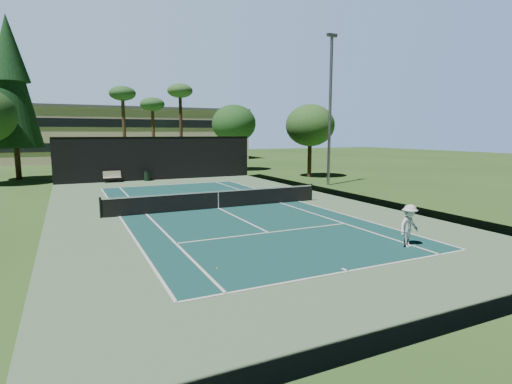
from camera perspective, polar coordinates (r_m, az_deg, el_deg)
ground at (r=23.32m, az=-5.39°, el=-2.34°), size 160.00×160.00×0.00m
apron_slab at (r=23.32m, az=-5.39°, el=-2.33°), size 18.00×32.00×0.01m
court_surface at (r=23.32m, az=-5.39°, el=-2.32°), size 10.97×23.77×0.01m
court_lines at (r=23.31m, az=-5.39°, el=-2.30°), size 11.07×23.87×0.01m
tennis_net at (r=23.22m, az=-5.41°, el=-0.99°), size 12.90×0.10×1.10m
fence at (r=23.09m, az=-5.51°, el=2.58°), size 18.04×32.05×4.03m
player at (r=16.40m, az=21.04°, el=-4.51°), size 1.17×0.82×1.64m
tennis_ball_a at (r=13.10m, az=-5.52°, el=-10.79°), size 0.06×0.06×0.06m
tennis_ball_b at (r=24.35m, az=-11.72°, el=-1.94°), size 0.08×0.08×0.08m
tennis_ball_c at (r=27.04m, az=-11.10°, el=-0.90°), size 0.08×0.08×0.08m
tennis_ball_d at (r=26.23m, az=-13.33°, el=-1.26°), size 0.07×0.07×0.07m
park_bench at (r=37.60m, az=-19.87°, el=2.11°), size 1.50×0.45×1.02m
trash_bin at (r=37.89m, az=-15.30°, el=2.25°), size 0.56×0.56×0.95m
pine_tree at (r=44.06m, az=-31.68°, el=13.98°), size 4.80×4.80×15.00m
palm_a at (r=46.08m, az=-18.52°, el=12.77°), size 2.80×2.80×9.32m
palm_b at (r=48.54m, az=-14.59°, el=11.70°), size 2.80×2.80×8.42m
palm_c at (r=46.28m, az=-10.79°, el=13.54°), size 2.80×2.80×9.77m
decid_tree_a at (r=47.06m, az=-3.18°, el=9.70°), size 5.12×5.12×7.62m
decid_tree_b at (r=40.01m, az=7.75°, el=9.38°), size 4.80×4.80×7.14m
campus_building at (r=67.98m, az=-18.96°, el=7.83°), size 40.50×12.50×8.30m
light_pole at (r=33.99m, az=10.54°, el=11.84°), size 0.90×0.25×12.22m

